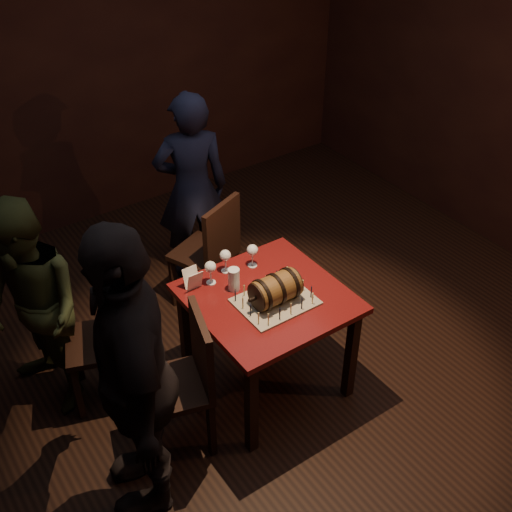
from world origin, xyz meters
name	(u,v)px	position (x,y,z in m)	size (l,w,h in m)	color
room_shell	(274,190)	(0.00, 0.00, 1.40)	(5.04, 5.04, 2.80)	black
pub_table	(267,310)	(-0.11, -0.10, 0.64)	(0.90, 0.90, 0.75)	#480C0D
cake_board	(275,302)	(-0.10, -0.18, 0.76)	(0.45, 0.35, 0.01)	gray
barrel_cake	(275,289)	(-0.10, -0.18, 0.85)	(0.34, 0.20, 0.20)	brown
birthday_candles	(275,295)	(-0.10, -0.17, 0.80)	(0.40, 0.30, 0.09)	#F5E792
wine_glass_left	(210,268)	(-0.32, 0.20, 0.87)	(0.07, 0.07, 0.16)	silver
wine_glass_mid	(225,256)	(-0.18, 0.25, 0.87)	(0.07, 0.07, 0.16)	silver
wine_glass_right	(252,251)	(-0.01, 0.20, 0.87)	(0.07, 0.07, 0.16)	silver
pint_of_ale	(234,280)	(-0.24, 0.07, 0.82)	(0.07, 0.07, 0.15)	silver
menu_card	(193,279)	(-0.43, 0.22, 0.81)	(0.10, 0.05, 0.13)	white
chair_back	(212,249)	(0.03, 0.79, 0.52)	(0.52, 0.52, 0.93)	black
chair_left_rear	(111,332)	(-0.94, 0.39, 0.52)	(0.52, 0.52, 0.93)	black
chair_left_front	(186,376)	(-0.74, -0.19, 0.52)	(0.50, 0.50, 0.93)	black
person_back	(192,189)	(0.14, 1.24, 0.77)	(0.56, 0.37, 1.55)	#181A30
person_left_rear	(32,312)	(-1.32, 0.59, 0.73)	(0.71, 0.55, 1.46)	#384020
person_left_front	(134,376)	(-1.11, -0.36, 0.89)	(1.05, 0.44, 1.79)	black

